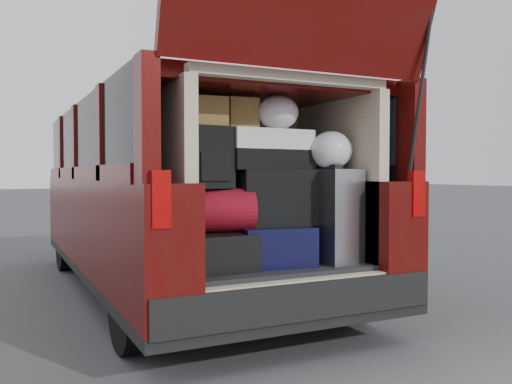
% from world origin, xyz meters
% --- Properties ---
extents(ground, '(80.00, 80.00, 0.00)m').
position_xyz_m(ground, '(0.00, 0.00, 0.00)').
color(ground, '#3E3E41').
rests_on(ground, ground).
extents(minivan, '(1.90, 5.35, 2.77)m').
position_xyz_m(minivan, '(0.00, 1.86, 0.91)').
color(minivan, black).
rests_on(minivan, ground).
extents(load_floor, '(1.24, 1.05, 0.55)m').
position_xyz_m(load_floor, '(0.00, 0.28, 0.28)').
color(load_floor, black).
rests_on(load_floor, ground).
extents(black_hardshell, '(0.44, 0.59, 0.23)m').
position_xyz_m(black_hardshell, '(-0.39, 0.16, 0.66)').
color(black_hardshell, black).
rests_on(black_hardshell, load_floor).
extents(navy_hardshell, '(0.55, 0.64, 0.25)m').
position_xyz_m(navy_hardshell, '(0.03, 0.18, 0.68)').
color(navy_hardshell, black).
rests_on(navy_hardshell, load_floor).
extents(silver_roller, '(0.31, 0.45, 0.63)m').
position_xyz_m(silver_roller, '(0.43, 0.04, 0.87)').
color(silver_roller, silver).
rests_on(silver_roller, load_floor).
extents(red_duffel, '(0.47, 0.35, 0.28)m').
position_xyz_m(red_duffel, '(-0.34, 0.12, 0.92)').
color(red_duffel, maroon).
rests_on(red_duffel, black_hardshell).
extents(black_soft_case, '(0.54, 0.35, 0.37)m').
position_xyz_m(black_soft_case, '(0.07, 0.15, 0.99)').
color(black_soft_case, black).
rests_on(black_soft_case, navy_hardshell).
extents(backpack, '(0.29, 0.20, 0.39)m').
position_xyz_m(backpack, '(-0.41, 0.13, 1.25)').
color(backpack, black).
rests_on(backpack, red_duffel).
extents(twotone_duffel, '(0.62, 0.35, 0.27)m').
position_xyz_m(twotone_duffel, '(0.03, 0.22, 1.31)').
color(twotone_duffel, white).
rests_on(twotone_duffel, black_soft_case).
extents(grocery_sack_lower, '(0.20, 0.17, 0.19)m').
position_xyz_m(grocery_sack_lower, '(-0.40, 0.17, 1.54)').
color(grocery_sack_lower, brown).
rests_on(grocery_sack_lower, backpack).
extents(grocery_sack_upper, '(0.21, 0.18, 0.21)m').
position_xyz_m(grocery_sack_upper, '(-0.14, 0.26, 1.55)').
color(grocery_sack_upper, brown).
rests_on(grocery_sack_upper, twotone_duffel).
extents(plastic_bag_center, '(0.33, 0.31, 0.23)m').
position_xyz_m(plastic_bag_center, '(0.10, 0.18, 1.56)').
color(plastic_bag_center, silver).
rests_on(plastic_bag_center, twotone_duffel).
extents(plastic_bag_right, '(0.33, 0.31, 0.26)m').
position_xyz_m(plastic_bag_right, '(0.46, 0.06, 1.31)').
color(plastic_bag_right, silver).
rests_on(plastic_bag_right, silver_roller).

